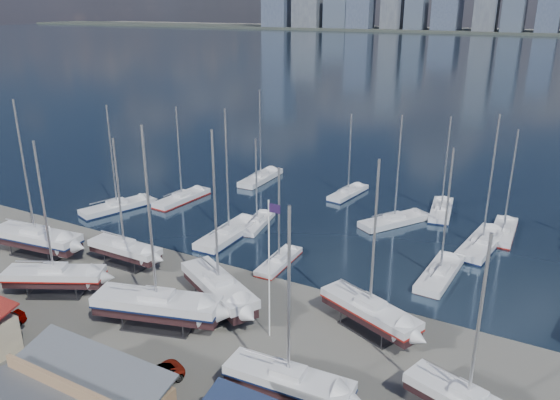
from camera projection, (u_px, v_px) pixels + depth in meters
The scene contains 25 objects.
ground at pixel (210, 319), 50.57m from camera, with size 1400.00×1400.00×0.00m, color #605E59.
water at pixel (537, 57), 305.52m from camera, with size 1400.00×600.00×0.40m, color #19243B.
sailboat_cradle_0 at pixel (36, 238), 62.68m from camera, with size 11.60×4.51×18.10m.
sailboat_cradle_1 at pixel (55, 276), 54.18m from camera, with size 9.94×6.95×15.83m.
sailboat_cradle_2 at pixel (125, 249), 60.25m from camera, with size 8.84×2.48×14.54m.
sailboat_cradle_3 at pixel (157, 305), 48.67m from camera, with size 12.03×6.40×18.52m.
sailboat_cradle_4 at pixel (219, 287), 51.83m from camera, with size 10.88×7.72×17.40m.
sailboat_cradle_5 at pixel (288, 381), 39.07m from camera, with size 9.71×3.24×15.51m.
sailboat_cradle_6 at pixel (370, 311), 47.98m from camera, with size 10.16×6.23×15.92m.
sailboat_moored_0 at pixel (117, 208), 77.21m from camera, with size 6.08×10.83×15.61m.
sailboat_moored_1 at pixel (182, 199), 80.72m from camera, with size 3.55×10.02×14.70m.
sailboat_moored_2 at pixel (261, 179), 90.00m from camera, with size 3.14×10.37×15.55m.
sailboat_moored_3 at pixel (229, 235), 68.19m from camera, with size 3.41×11.39×16.93m.
sailboat_moored_4 at pixel (257, 224), 71.67m from camera, with size 3.76×8.43×12.30m.
sailboat_moored_5 at pixel (348, 194), 83.06m from camera, with size 3.54×9.00×13.10m.
sailboat_moored_6 at pixel (279, 262), 61.04m from camera, with size 2.55×8.00×11.82m.
sailboat_moored_7 at pixel (394, 222), 72.23m from camera, with size 7.71×10.12×15.29m.
sailboat_moored_8 at pixel (441, 211), 75.97m from camera, with size 4.11×9.84×14.26m.
sailboat_moored_9 at pixel (440, 275), 58.09m from camera, with size 3.16×9.98×14.92m.
sailboat_moored_10 at pixel (482, 245), 65.31m from camera, with size 4.43×11.58×16.88m.
sailboat_moored_11 at pixel (503, 233), 68.84m from camera, with size 2.95×9.58×14.21m.
car_a at pixel (0, 324), 48.46m from camera, with size 1.76×4.37×1.49m, color gray.
car_b at pixel (115, 377), 41.66m from camera, with size 1.38×3.96×1.30m, color gray.
car_c at pixel (154, 378), 41.62m from camera, with size 2.13×4.62×1.28m, color gray.
flagpole at pixel (270, 260), 45.48m from camera, with size 1.12×0.12×12.71m.
Camera 1 is at (26.97, -45.17, 27.51)m, focal length 35.00 mm.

